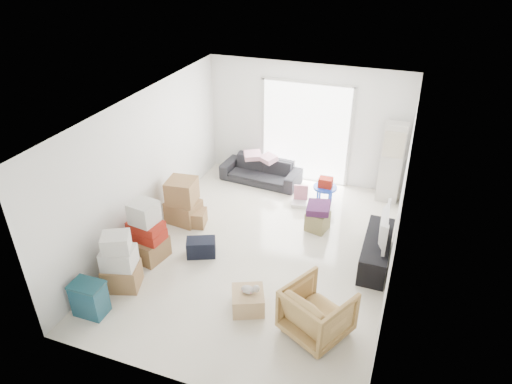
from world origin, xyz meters
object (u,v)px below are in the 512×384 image
at_px(ac_tower, 391,163).
at_px(sofa, 261,168).
at_px(armchair, 317,310).
at_px(tv_console, 376,251).
at_px(kids_table, 325,186).
at_px(storage_bins, 89,298).
at_px(television, 379,236).
at_px(wood_crate, 248,300).
at_px(ottoman, 317,221).

distance_m(ac_tower, sofa, 2.88).
distance_m(sofa, armchair, 4.66).
distance_m(ac_tower, tv_console, 2.37).
height_order(armchair, kids_table, armchair).
height_order(armchair, storage_bins, armchair).
height_order(ac_tower, television, ac_tower).
relative_size(sofa, storage_bins, 3.21).
xyz_separation_m(tv_console, wood_crate, (-1.70, -1.83, -0.09)).
relative_size(tv_console, armchair, 1.73).
height_order(ac_tower, tv_console, ac_tower).
xyz_separation_m(ac_tower, tv_console, (0.05, -2.29, -0.63)).
relative_size(armchair, storage_bins, 1.52).
height_order(sofa, armchair, armchair).
height_order(tv_console, storage_bins, storage_bins).
distance_m(television, storage_bins, 4.76).
xyz_separation_m(storage_bins, wood_crate, (2.20, 0.89, -0.12)).
bearing_deg(tv_console, storage_bins, -145.11).
distance_m(television, wood_crate, 2.52).
distance_m(tv_console, ottoman, 1.36).
xyz_separation_m(ac_tower, wood_crate, (-1.65, -4.12, -0.71)).
bearing_deg(ac_tower, tv_console, -88.75).
xyz_separation_m(television, armchair, (-0.60, -1.93, -0.13)).
xyz_separation_m(ottoman, wood_crate, (-0.50, -2.48, -0.03)).
height_order(ac_tower, armchair, ac_tower).
bearing_deg(sofa, tv_console, -31.92).
relative_size(television, sofa, 0.53).
height_order(television, armchair, armchair).
bearing_deg(sofa, ottoman, -36.76).
bearing_deg(ottoman, sofa, 138.55).
relative_size(kids_table, wood_crate, 1.30).
xyz_separation_m(television, sofa, (-2.88, 2.14, -0.20)).
bearing_deg(storage_bins, armchair, 13.45).
xyz_separation_m(sofa, ottoman, (1.69, -1.49, -0.16)).
xyz_separation_m(tv_console, television, (0.00, 0.00, 0.31)).
bearing_deg(storage_bins, tv_console, 34.89).
xyz_separation_m(television, wood_crate, (-1.70, -1.83, -0.40)).
xyz_separation_m(storage_bins, kids_table, (2.63, 4.35, 0.16)).
height_order(sofa, wood_crate, sofa).
relative_size(ottoman, kids_table, 0.61).
relative_size(television, ottoman, 2.51).
height_order(storage_bins, wood_crate, storage_bins).
distance_m(television, sofa, 3.59).
relative_size(armchair, kids_table, 1.37).
bearing_deg(kids_table, television, -52.03).
bearing_deg(wood_crate, ottoman, 78.53).
distance_m(television, ottoman, 1.41).
distance_m(armchair, ottoman, 2.66).
distance_m(storage_bins, kids_table, 5.08).
bearing_deg(ottoman, ac_tower, 55.13).
bearing_deg(wood_crate, tv_console, 47.15).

